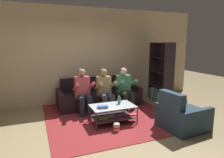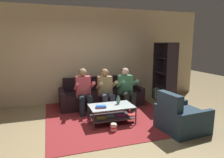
{
  "view_description": "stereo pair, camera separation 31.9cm",
  "coord_description": "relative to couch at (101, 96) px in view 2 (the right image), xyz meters",
  "views": [
    {
      "loc": [
        -1.2,
        -3.63,
        1.85
      ],
      "look_at": [
        0.6,
        0.89,
        0.96
      ],
      "focal_mm": 32.0,
      "sensor_mm": 36.0,
      "label": 1
    },
    {
      "loc": [
        -0.9,
        -3.74,
        1.85
      ],
      "look_at": [
        0.6,
        0.89,
        0.96
      ],
      "focal_mm": 32.0,
      "sensor_mm": 36.0,
      "label": 2
    }
  ],
  "objects": [
    {
      "name": "area_rug",
      "position": [
        -0.06,
        -0.84,
        -0.26
      ],
      "size": [
        3.06,
        3.38,
        0.01
      ],
      "color": "maroon",
      "rests_on": "ground"
    },
    {
      "name": "person_seated_middle",
      "position": [
        0.0,
        -0.54,
        0.35
      ],
      "size": [
        0.5,
        0.58,
        1.14
      ],
      "color": "#3C4556",
      "rests_on": "ground"
    },
    {
      "name": "ground",
      "position": [
        -0.57,
        -1.89,
        -0.27
      ],
      "size": [
        16.8,
        16.8,
        0.0
      ],
      "primitive_type": "plane",
      "color": "#97845D"
    },
    {
      "name": "person_seated_left",
      "position": [
        -0.6,
        -0.54,
        0.37
      ],
      "size": [
        0.5,
        0.58,
        1.18
      ],
      "color": "#1C2832",
      "rests_on": "ground"
    },
    {
      "name": "book_stack",
      "position": [
        -0.4,
        -1.5,
        0.17
      ],
      "size": [
        0.26,
        0.21,
        0.05
      ],
      "color": "red",
      "rests_on": "coffee_table"
    },
    {
      "name": "person_seated_right",
      "position": [
        0.6,
        -0.54,
        0.35
      ],
      "size": [
        0.5,
        0.58,
        1.14
      ],
      "color": "#212B27",
      "rests_on": "ground"
    },
    {
      "name": "couch",
      "position": [
        0.0,
        0.0,
        0.0
      ],
      "size": [
        2.42,
        0.92,
        0.8
      ],
      "color": "black",
      "rests_on": "ground"
    },
    {
      "name": "back_partition",
      "position": [
        -0.57,
        0.57,
        1.18
      ],
      "size": [
        8.4,
        0.12,
        2.9
      ],
      "primitive_type": "cube",
      "color": "beige",
      "rests_on": "ground"
    },
    {
      "name": "vase",
      "position": [
        0.06,
        -1.36,
        0.24
      ],
      "size": [
        0.1,
        0.1,
        0.19
      ],
      "color": "#48715E",
      "rests_on": "coffee_table"
    },
    {
      "name": "coffee_table",
      "position": [
        -0.12,
        -1.44,
        0.01
      ],
      "size": [
        1.1,
        0.61,
        0.42
      ],
      "color": "silver",
      "rests_on": "ground"
    },
    {
      "name": "bookshelf",
      "position": [
        1.99,
        -0.29,
        0.39
      ],
      "size": [
        0.47,
        1.07,
        1.85
      ],
      "color": "black",
      "rests_on": "ground"
    },
    {
      "name": "popcorn_tub",
      "position": [
        -0.23,
        -1.9,
        -0.17
      ],
      "size": [
        0.13,
        0.13,
        0.19
      ],
      "color": "red",
      "rests_on": "ground"
    },
    {
      "name": "armchair",
      "position": [
        1.14,
        -2.28,
        0.01
      ],
      "size": [
        0.95,
        0.92,
        0.85
      ],
      "color": "#243746",
      "rests_on": "ground"
    }
  ]
}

